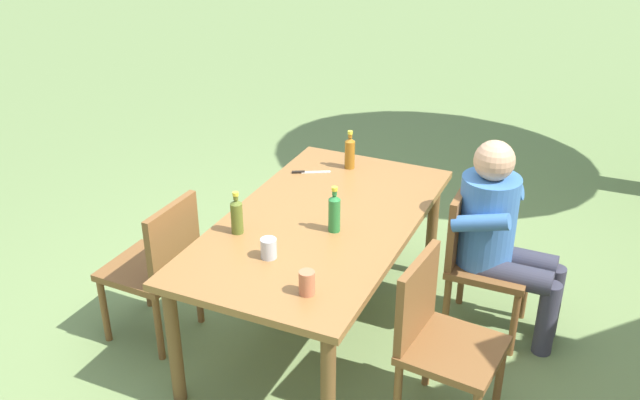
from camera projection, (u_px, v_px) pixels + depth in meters
The scene contains 13 objects.
ground_plane at pixel (320, 328), 4.20m from camera, with size 24.00×24.00×0.00m, color #6B844C.
dining_table at pixel (320, 232), 3.90m from camera, with size 1.83×0.99×0.73m.
chair_far_left at pixel (478, 253), 4.02m from camera, with size 0.45×0.45×0.87m.
chair_far_right at pixel (438, 335), 3.36m from camera, with size 0.48×0.48×0.87m.
chair_near_right at pixel (159, 263), 3.93m from camera, with size 0.45×0.45×0.87m.
person_in_white_shirt at pixel (500, 232), 3.90m from camera, with size 0.47×0.62×1.18m.
bottle_amber at pixel (350, 152), 4.43m from camera, with size 0.06×0.06×0.25m.
bottle_olive at pixel (237, 215), 3.69m from camera, with size 0.06×0.06×0.24m.
bottle_green at pixel (334, 212), 3.71m from camera, with size 0.06×0.06×0.26m.
cup_terracotta at pixel (307, 283), 3.21m from camera, with size 0.07×0.07×0.12m, color #BC6B47.
cup_steel at pixel (269, 248), 3.49m from camera, with size 0.08×0.08×0.10m, color #B2B7BC.
table_knife at pixel (308, 172), 4.41m from camera, with size 0.13×0.22×0.01m.
backpack_by_near_side at pixel (342, 195), 5.29m from camera, with size 0.31×0.23×0.45m.
Camera 1 is at (3.10, 1.40, 2.58)m, focal length 39.81 mm.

